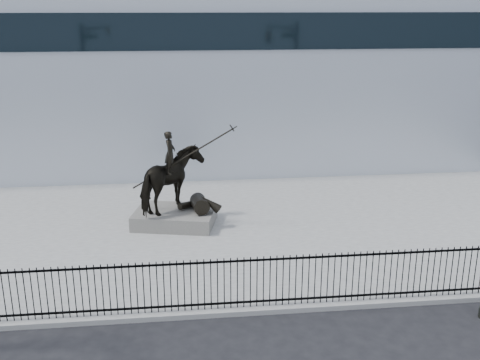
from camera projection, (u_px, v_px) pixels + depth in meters
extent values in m
plane|color=black|center=(230.00, 338.00, 14.29)|extent=(120.00, 120.00, 0.00)
cube|color=gray|center=(211.00, 231.00, 20.91)|extent=(30.00, 12.00, 0.15)
cube|color=silver|center=(195.00, 71.00, 31.91)|extent=(44.00, 14.00, 9.00)
cube|color=black|center=(225.00, 303.00, 15.39)|extent=(22.00, 0.05, 0.05)
cube|color=black|center=(225.00, 262.00, 15.02)|extent=(22.00, 0.05, 0.05)
cube|color=black|center=(225.00, 284.00, 15.21)|extent=(22.00, 0.03, 1.50)
cube|color=#5B5853|center=(175.00, 217.00, 21.24)|extent=(3.33, 2.64, 0.55)
imported|color=black|center=(173.00, 181.00, 20.80)|extent=(2.47, 2.72, 2.35)
imported|color=black|center=(170.00, 153.00, 20.49)|extent=(0.50, 0.65, 1.59)
cylinder|color=black|center=(181.00, 159.00, 20.52)|extent=(3.70, 0.90, 2.39)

